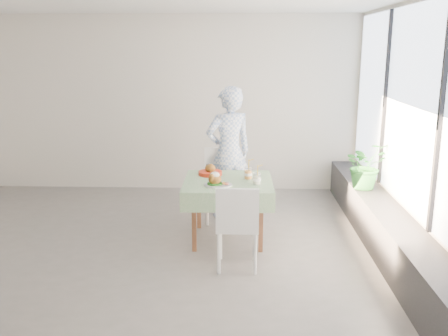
{
  "coord_description": "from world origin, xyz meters",
  "views": [
    {
      "loc": [
        1.13,
        -5.5,
        2.29
      ],
      "look_at": [
        0.93,
        0.29,
        0.88
      ],
      "focal_mm": 40.0,
      "sensor_mm": 36.0,
      "label": 1
    }
  ],
  "objects_px": {
    "chair_far": "(222,199)",
    "chair_near": "(237,242)",
    "potted_plant": "(366,165)",
    "juice_cup_orange": "(248,174)",
    "main_dish": "(216,181)",
    "diner": "(229,153)",
    "cafe_table": "(228,203)"
  },
  "relations": [
    {
      "from": "cafe_table",
      "to": "chair_far",
      "type": "bearing_deg",
      "value": 98.47
    },
    {
      "from": "chair_near",
      "to": "juice_cup_orange",
      "type": "relative_size",
      "value": 3.25
    },
    {
      "from": "main_dish",
      "to": "juice_cup_orange",
      "type": "bearing_deg",
      "value": 41.4
    },
    {
      "from": "diner",
      "to": "juice_cup_orange",
      "type": "xyz_separation_m",
      "value": [
        0.25,
        -0.78,
        -0.09
      ]
    },
    {
      "from": "chair_far",
      "to": "main_dish",
      "type": "bearing_deg",
      "value": -91.42
    },
    {
      "from": "cafe_table",
      "to": "chair_near",
      "type": "height_order",
      "value": "chair_near"
    },
    {
      "from": "cafe_table",
      "to": "juice_cup_orange",
      "type": "bearing_deg",
      "value": 20.31
    },
    {
      "from": "chair_near",
      "to": "diner",
      "type": "bearing_deg",
      "value": 94.57
    },
    {
      "from": "diner",
      "to": "juice_cup_orange",
      "type": "distance_m",
      "value": 0.82
    },
    {
      "from": "chair_far",
      "to": "chair_near",
      "type": "height_order",
      "value": "chair_far"
    },
    {
      "from": "chair_near",
      "to": "diner",
      "type": "distance_m",
      "value": 1.78
    },
    {
      "from": "chair_far",
      "to": "diner",
      "type": "height_order",
      "value": "diner"
    },
    {
      "from": "diner",
      "to": "chair_near",
      "type": "bearing_deg",
      "value": 69.46
    },
    {
      "from": "diner",
      "to": "main_dish",
      "type": "xyz_separation_m",
      "value": [
        -0.11,
        -1.1,
        -0.1
      ]
    },
    {
      "from": "juice_cup_orange",
      "to": "main_dish",
      "type": "bearing_deg",
      "value": -138.6
    },
    {
      "from": "main_dish",
      "to": "juice_cup_orange",
      "type": "relative_size",
      "value": 1.14
    },
    {
      "from": "main_dish",
      "to": "cafe_table",
      "type": "bearing_deg",
      "value": 61.56
    },
    {
      "from": "potted_plant",
      "to": "chair_near",
      "type": "bearing_deg",
      "value": -139.99
    },
    {
      "from": "chair_far",
      "to": "potted_plant",
      "type": "bearing_deg",
      "value": -3.53
    },
    {
      "from": "cafe_table",
      "to": "juice_cup_orange",
      "type": "xyz_separation_m",
      "value": [
        0.24,
        0.09,
        0.35
      ]
    },
    {
      "from": "cafe_table",
      "to": "diner",
      "type": "bearing_deg",
      "value": 90.92
    },
    {
      "from": "cafe_table",
      "to": "diner",
      "type": "xyz_separation_m",
      "value": [
        -0.01,
        0.87,
        0.44
      ]
    },
    {
      "from": "chair_near",
      "to": "juice_cup_orange",
      "type": "bearing_deg",
      "value": 82.25
    },
    {
      "from": "chair_near",
      "to": "potted_plant",
      "type": "relative_size",
      "value": 1.49
    },
    {
      "from": "cafe_table",
      "to": "diner",
      "type": "height_order",
      "value": "diner"
    },
    {
      "from": "chair_far",
      "to": "chair_near",
      "type": "xyz_separation_m",
      "value": [
        0.22,
        -1.49,
        -0.01
      ]
    },
    {
      "from": "potted_plant",
      "to": "juice_cup_orange",
      "type": "bearing_deg",
      "value": -162.02
    },
    {
      "from": "chair_near",
      "to": "juice_cup_orange",
      "type": "xyz_separation_m",
      "value": [
        0.12,
        0.89,
        0.52
      ]
    },
    {
      "from": "potted_plant",
      "to": "diner",
      "type": "bearing_deg",
      "value": 170.88
    },
    {
      "from": "chair_far",
      "to": "juice_cup_orange",
      "type": "xyz_separation_m",
      "value": [
        0.34,
        -0.61,
        0.51
      ]
    },
    {
      "from": "chair_far",
      "to": "juice_cup_orange",
      "type": "distance_m",
      "value": 0.87
    },
    {
      "from": "juice_cup_orange",
      "to": "potted_plant",
      "type": "height_order",
      "value": "potted_plant"
    }
  ]
}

